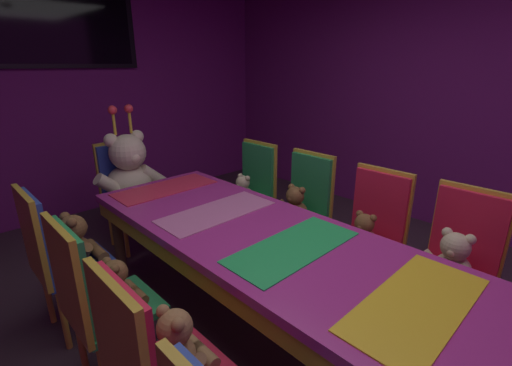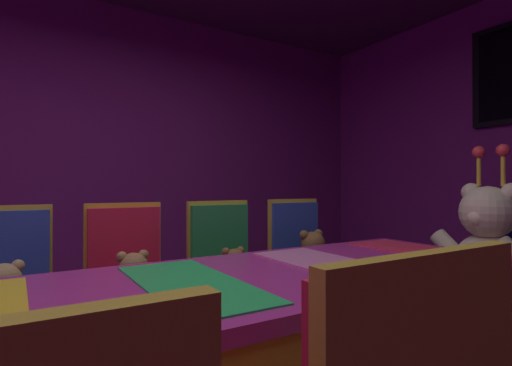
{
  "view_description": "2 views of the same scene",
  "coord_description": "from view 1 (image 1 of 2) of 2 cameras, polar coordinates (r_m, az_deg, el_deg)",
  "views": [
    {
      "loc": [
        -1.29,
        -1.05,
        1.65
      ],
      "look_at": [
        0.1,
        0.39,
        0.98
      ],
      "focal_mm": 24.76,
      "sensor_mm": 36.0,
      "label": 1
    },
    {
      "loc": [
        1.28,
        -0.52,
        1.08
      ],
      "look_at": [
        0.21,
        0.14,
        1.09
      ],
      "focal_mm": 27.53,
      "sensor_mm": 36.0,
      "label": 2
    }
  ],
  "objects": [
    {
      "name": "ground_plane",
      "position": [
        2.34,
        5.39,
        -26.35
      ],
      "size": [
        7.9,
        7.9,
        0.0
      ],
      "primitive_type": "plane",
      "color": "#3F2D38"
    },
    {
      "name": "wall_back",
      "position": [
        4.44,
        -27.99,
        13.3
      ],
      "size": [
        5.2,
        0.12,
        2.8
      ],
      "primitive_type": "cube",
      "color": "#721E72",
      "rests_on": "ground_plane"
    },
    {
      "name": "wall_right",
      "position": [
        4.03,
        31.6,
        12.4
      ],
      "size": [
        0.12,
        6.4,
        2.8
      ],
      "primitive_type": "cube",
      "color": "#721E72",
      "rests_on": "ground_plane"
    },
    {
      "name": "banquet_table",
      "position": [
        1.93,
        5.98,
        -12.45
      ],
      "size": [
        0.9,
        3.04,
        0.75
      ],
      "color": "#B22D8C",
      "rests_on": "ground_plane"
    },
    {
      "name": "chair_left_2",
      "position": [
        1.54,
        -17.67,
        -25.78
      ],
      "size": [
        0.42,
        0.41,
        0.98
      ],
      "color": "red",
      "rests_on": "ground_plane"
    },
    {
      "name": "teddy_left_2",
      "position": [
        1.59,
        -12.59,
        -24.08
      ],
      "size": [
        0.24,
        0.31,
        0.29
      ],
      "color": "#9E7247",
      "rests_on": "chair_left_2"
    },
    {
      "name": "chair_left_3",
      "position": [
        1.97,
        -25.48,
        -15.76
      ],
      "size": [
        0.42,
        0.41,
        0.98
      ],
      "color": "#268C4C",
      "rests_on": "ground_plane"
    },
    {
      "name": "teddy_left_3",
      "position": [
        2.02,
        -21.48,
        -15.15
      ],
      "size": [
        0.22,
        0.28,
        0.26
      ],
      "color": "brown",
      "rests_on": "chair_left_3"
    },
    {
      "name": "chair_left_4",
      "position": [
        2.48,
        -30.25,
        -9.34
      ],
      "size": [
        0.42,
        0.41,
        0.98
      ],
      "color": "#2D47B2",
      "rests_on": "ground_plane"
    },
    {
      "name": "teddy_left_4",
      "position": [
        2.51,
        -27.03,
        -8.44
      ],
      "size": [
        0.27,
        0.35,
        0.33
      ],
      "color": "brown",
      "rests_on": "chair_left_4"
    },
    {
      "name": "chair_right_1",
      "position": [
        2.45,
        30.2,
        -9.63
      ],
      "size": [
        0.42,
        0.41,
        0.98
      ],
      "rotation": [
        0.0,
        0.0,
        3.14
      ],
      "color": "red",
      "rests_on": "ground_plane"
    },
    {
      "name": "teddy_right_1",
      "position": [
        2.32,
        29.13,
        -11.03
      ],
      "size": [
        0.26,
        0.34,
        0.32
      ],
      "rotation": [
        0.0,
        0.0,
        3.14
      ],
      "color": "beige",
      "rests_on": "chair_right_1"
    },
    {
      "name": "chair_right_2",
      "position": [
        2.6,
        18.52,
        -6.38
      ],
      "size": [
        0.42,
        0.41,
        0.98
      ],
      "rotation": [
        0.0,
        0.0,
        3.14
      ],
      "color": "red",
      "rests_on": "ground_plane"
    },
    {
      "name": "teddy_right_2",
      "position": [
        2.49,
        16.9,
        -7.93
      ],
      "size": [
        0.22,
        0.28,
        0.26
      ],
      "rotation": [
        0.0,
        0.0,
        3.14
      ],
      "color": "brown",
      "rests_on": "chair_right_2"
    },
    {
      "name": "chair_right_3",
      "position": [
        2.92,
        8.04,
        -2.73
      ],
      "size": [
        0.42,
        0.41,
        0.98
      ],
      "rotation": [
        0.0,
        0.0,
        3.14
      ],
      "color": "#268C4C",
      "rests_on": "ground_plane"
    },
    {
      "name": "teddy_right_3",
      "position": [
        2.82,
        6.21,
        -3.73
      ],
      "size": [
        0.24,
        0.31,
        0.29
      ],
      "rotation": [
        0.0,
        0.0,
        3.14
      ],
      "color": "brown",
      "rests_on": "chair_right_3"
    },
    {
      "name": "chair_right_4",
      "position": [
        3.27,
        -0.36,
        -0.19
      ],
      "size": [
        0.42,
        0.41,
        0.98
      ],
      "rotation": [
        0.0,
        0.0,
        3.14
      ],
      "color": "#268C4C",
      "rests_on": "ground_plane"
    },
    {
      "name": "teddy_right_4",
      "position": [
        3.19,
        -2.2,
        -1.24
      ],
      "size": [
        0.21,
        0.27,
        0.26
      ],
      "rotation": [
        0.0,
        0.0,
        3.14
      ],
      "color": "beige",
      "rests_on": "chair_right_4"
    },
    {
      "name": "throne_chair",
      "position": [
        3.52,
        -20.55,
        -0.01
      ],
      "size": [
        0.41,
        0.42,
        0.98
      ],
      "rotation": [
        0.0,
        0.0,
        -1.57
      ],
      "color": "#2D47B2",
      "rests_on": "ground_plane"
    },
    {
      "name": "king_teddy_bear",
      "position": [
        3.34,
        -19.63,
        1.59
      ],
      "size": [
        0.67,
        0.52,
        0.87
      ],
      "rotation": [
        0.0,
        0.0,
        -1.57
      ],
      "color": "beige",
      "rests_on": "throne_chair"
    },
    {
      "name": "wall_tv",
      "position": [
        4.37,
        -28.98,
        21.74
      ],
      "size": [
        1.52,
        0.06,
        0.88
      ],
      "color": "black"
    }
  ]
}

